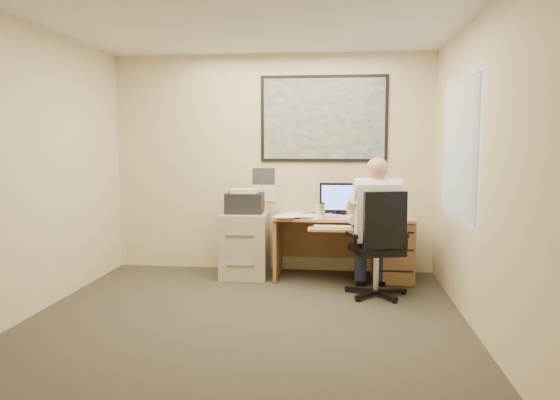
# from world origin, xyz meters

# --- Properties ---
(room_shell) EXTENTS (4.00, 4.50, 2.70)m
(room_shell) POSITION_xyz_m (0.00, 0.00, 1.35)
(room_shell) COLOR #37332A
(room_shell) RESTS_ON ground
(desk) EXTENTS (1.60, 0.97, 1.12)m
(desk) POSITION_xyz_m (1.22, 1.90, 0.44)
(desk) COLOR tan
(desk) RESTS_ON ground
(world_map) EXTENTS (1.56, 0.03, 1.06)m
(world_map) POSITION_xyz_m (0.64, 2.23, 1.90)
(world_map) COLOR #1E4C93
(world_map) RESTS_ON room_shell
(wall_calendar) EXTENTS (0.28, 0.01, 0.42)m
(wall_calendar) POSITION_xyz_m (-0.11, 2.24, 1.08)
(wall_calendar) COLOR white
(wall_calendar) RESTS_ON room_shell
(window_blinds) EXTENTS (0.06, 1.40, 1.30)m
(window_blinds) POSITION_xyz_m (1.97, 0.80, 1.55)
(window_blinds) COLOR beige
(window_blinds) RESTS_ON room_shell
(filing_cabinet) EXTENTS (0.57, 0.68, 1.06)m
(filing_cabinet) POSITION_xyz_m (-0.29, 1.87, 0.46)
(filing_cabinet) COLOR #BCAE97
(filing_cabinet) RESTS_ON ground
(office_chair) EXTENTS (0.83, 0.83, 1.13)m
(office_chair) POSITION_xyz_m (1.22, 1.10, 0.33)
(office_chair) COLOR black
(office_chair) RESTS_ON ground
(person) EXTENTS (0.68, 0.93, 1.46)m
(person) POSITION_xyz_m (1.23, 1.18, 0.73)
(person) COLOR white
(person) RESTS_ON office_chair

